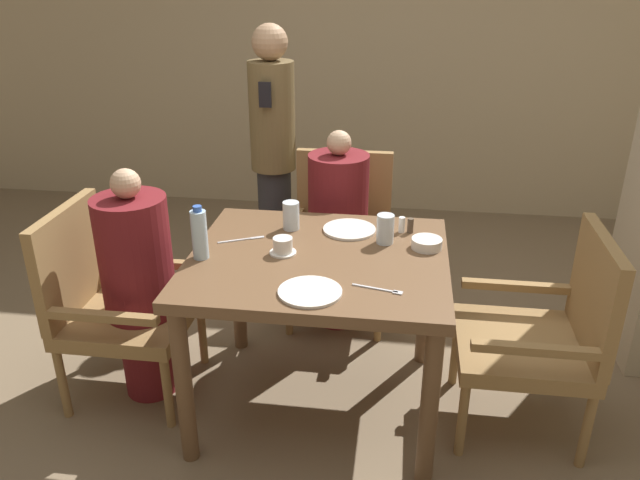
{
  "coord_description": "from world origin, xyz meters",
  "views": [
    {
      "loc": [
        0.33,
        -2.33,
        1.9
      ],
      "look_at": [
        0.0,
        0.05,
        0.82
      ],
      "focal_mm": 35.0,
      "sensor_mm": 36.0,
      "label": 1
    }
  ],
  "objects_px": {
    "diner_in_far_chair": "(338,229)",
    "plate_main_right": "(349,229)",
    "water_bottle": "(199,234)",
    "glass_tall_mid": "(291,216)",
    "chair_left_side": "(110,299)",
    "standing_host": "(273,151)",
    "bowl_small": "(427,243)",
    "chair_right_side": "(546,330)",
    "teacup_with_saucer": "(283,247)",
    "diner_in_left_chair": "(139,284)",
    "plate_main_left": "(310,292)",
    "chair_far_side": "(341,232)",
    "glass_tall_near": "(385,229)"
  },
  "relations": [
    {
      "from": "diner_in_far_chair",
      "to": "plate_main_right",
      "type": "height_order",
      "value": "diner_in_far_chair"
    },
    {
      "from": "water_bottle",
      "to": "glass_tall_mid",
      "type": "height_order",
      "value": "water_bottle"
    },
    {
      "from": "chair_left_side",
      "to": "standing_host",
      "type": "relative_size",
      "value": 0.58
    },
    {
      "from": "bowl_small",
      "to": "chair_left_side",
      "type": "bearing_deg",
      "value": -174.47
    },
    {
      "from": "bowl_small",
      "to": "water_bottle",
      "type": "distance_m",
      "value": 0.96
    },
    {
      "from": "chair_right_side",
      "to": "glass_tall_mid",
      "type": "bearing_deg",
      "value": 166.76
    },
    {
      "from": "teacup_with_saucer",
      "to": "glass_tall_mid",
      "type": "height_order",
      "value": "glass_tall_mid"
    },
    {
      "from": "diner_in_left_chair",
      "to": "bowl_small",
      "type": "height_order",
      "value": "diner_in_left_chair"
    },
    {
      "from": "plate_main_left",
      "to": "plate_main_right",
      "type": "height_order",
      "value": "same"
    },
    {
      "from": "diner_in_left_chair",
      "to": "chair_far_side",
      "type": "bearing_deg",
      "value": 47.85
    },
    {
      "from": "diner_in_left_chair",
      "to": "bowl_small",
      "type": "distance_m",
      "value": 1.29
    },
    {
      "from": "plate_main_right",
      "to": "glass_tall_mid",
      "type": "bearing_deg",
      "value": -177.05
    },
    {
      "from": "teacup_with_saucer",
      "to": "glass_tall_mid",
      "type": "bearing_deg",
      "value": 92.66
    },
    {
      "from": "diner_in_left_chair",
      "to": "plate_main_right",
      "type": "xyz_separation_m",
      "value": [
        0.92,
        0.28,
        0.2
      ]
    },
    {
      "from": "standing_host",
      "to": "chair_left_side",
      "type": "bearing_deg",
      "value": -112.82
    },
    {
      "from": "chair_left_side",
      "to": "water_bottle",
      "type": "relative_size",
      "value": 3.98
    },
    {
      "from": "chair_left_side",
      "to": "plate_main_left",
      "type": "height_order",
      "value": "chair_left_side"
    },
    {
      "from": "chair_far_side",
      "to": "plate_main_left",
      "type": "bearing_deg",
      "value": -89.33
    },
    {
      "from": "plate_main_left",
      "to": "glass_tall_near",
      "type": "relative_size",
      "value": 1.85
    },
    {
      "from": "glass_tall_mid",
      "to": "plate_main_left",
      "type": "bearing_deg",
      "value": -73.2
    },
    {
      "from": "plate_main_left",
      "to": "glass_tall_near",
      "type": "bearing_deg",
      "value": 62.65
    },
    {
      "from": "diner_in_left_chair",
      "to": "glass_tall_mid",
      "type": "bearing_deg",
      "value": 22.19
    },
    {
      "from": "teacup_with_saucer",
      "to": "bowl_small",
      "type": "height_order",
      "value": "teacup_with_saucer"
    },
    {
      "from": "chair_left_side",
      "to": "chair_right_side",
      "type": "relative_size",
      "value": 1.0
    },
    {
      "from": "diner_in_far_chair",
      "to": "standing_host",
      "type": "height_order",
      "value": "standing_host"
    },
    {
      "from": "plate_main_left",
      "to": "glass_tall_mid",
      "type": "bearing_deg",
      "value": 106.8
    },
    {
      "from": "chair_right_side",
      "to": "water_bottle",
      "type": "bearing_deg",
      "value": -176.57
    },
    {
      "from": "chair_right_side",
      "to": "teacup_with_saucer",
      "type": "relative_size",
      "value": 8.04
    },
    {
      "from": "diner_in_far_chair",
      "to": "standing_host",
      "type": "bearing_deg",
      "value": 133.42
    },
    {
      "from": "plate_main_right",
      "to": "teacup_with_saucer",
      "type": "height_order",
      "value": "teacup_with_saucer"
    },
    {
      "from": "chair_far_side",
      "to": "glass_tall_near",
      "type": "distance_m",
      "value": 0.85
    },
    {
      "from": "chair_left_side",
      "to": "bowl_small",
      "type": "relative_size",
      "value": 6.97
    },
    {
      "from": "chair_right_side",
      "to": "water_bottle",
      "type": "height_order",
      "value": "water_bottle"
    },
    {
      "from": "plate_main_left",
      "to": "bowl_small",
      "type": "bearing_deg",
      "value": 46.66
    },
    {
      "from": "bowl_small",
      "to": "glass_tall_mid",
      "type": "xyz_separation_m",
      "value": [
        -0.61,
        0.13,
        0.04
      ]
    },
    {
      "from": "water_bottle",
      "to": "glass_tall_near",
      "type": "relative_size",
      "value": 1.77
    },
    {
      "from": "bowl_small",
      "to": "glass_tall_mid",
      "type": "distance_m",
      "value": 0.63
    },
    {
      "from": "standing_host",
      "to": "plate_main_right",
      "type": "bearing_deg",
      "value": -59.74
    },
    {
      "from": "teacup_with_saucer",
      "to": "water_bottle",
      "type": "bearing_deg",
      "value": -165.95
    },
    {
      "from": "water_bottle",
      "to": "chair_right_side",
      "type": "bearing_deg",
      "value": 3.43
    },
    {
      "from": "chair_left_side",
      "to": "diner_in_left_chair",
      "type": "bearing_deg",
      "value": 0.0
    },
    {
      "from": "plate_main_right",
      "to": "chair_far_side",
      "type": "bearing_deg",
      "value": 99.47
    },
    {
      "from": "water_bottle",
      "to": "diner_in_left_chair",
      "type": "bearing_deg",
      "value": 165.48
    },
    {
      "from": "teacup_with_saucer",
      "to": "glass_tall_mid",
      "type": "xyz_separation_m",
      "value": [
        -0.01,
        0.27,
        0.03
      ]
    },
    {
      "from": "standing_host",
      "to": "bowl_small",
      "type": "relative_size",
      "value": 12.06
    },
    {
      "from": "plate_main_right",
      "to": "bowl_small",
      "type": "distance_m",
      "value": 0.37
    },
    {
      "from": "diner_in_left_chair",
      "to": "teacup_with_saucer",
      "type": "distance_m",
      "value": 0.7
    },
    {
      "from": "standing_host",
      "to": "teacup_with_saucer",
      "type": "bearing_deg",
      "value": -76.43
    },
    {
      "from": "plate_main_left",
      "to": "teacup_with_saucer",
      "type": "height_order",
      "value": "teacup_with_saucer"
    },
    {
      "from": "diner_in_left_chair",
      "to": "plate_main_left",
      "type": "relative_size",
      "value": 4.61
    }
  ]
}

